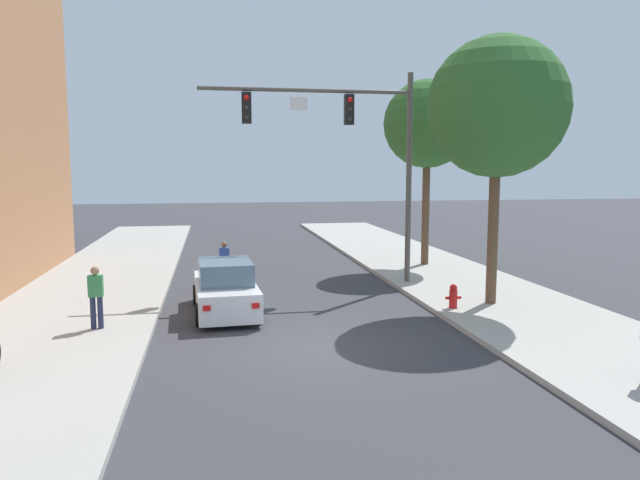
{
  "coord_description": "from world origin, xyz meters",
  "views": [
    {
      "loc": [
        -2.4,
        -13.67,
        4.33
      ],
      "look_at": [
        0.98,
        5.02,
        2.0
      ],
      "focal_mm": 33.43,
      "sensor_mm": 36.0,
      "label": 1
    }
  ],
  "objects": [
    {
      "name": "sidewalk_left",
      "position": [
        -6.5,
        0.0,
        0.07
      ],
      "size": [
        5.0,
        60.0,
        0.15
      ],
      "primitive_type": "cube",
      "color": "#A8A59E",
      "rests_on": "ground"
    },
    {
      "name": "sidewalk_right",
      "position": [
        6.5,
        0.0,
        0.07
      ],
      "size": [
        5.0,
        60.0,
        0.15
      ],
      "primitive_type": "cube",
      "color": "#A8A59E",
      "rests_on": "ground"
    },
    {
      "name": "street_tree_nearest",
      "position": [
        6.01,
        3.17,
        6.08
      ],
      "size": [
        4.2,
        4.2,
        8.06
      ],
      "color": "brown",
      "rests_on": "sidewalk_right"
    },
    {
      "name": "car_lead_white",
      "position": [
        -2.08,
        3.86,
        0.72
      ],
      "size": [
        2.0,
        4.32,
        1.6
      ],
      "color": "silver",
      "rests_on": "ground"
    },
    {
      "name": "fire_hydrant",
      "position": [
        4.62,
        2.77,
        0.51
      ],
      "size": [
        0.48,
        0.24,
        0.72
      ],
      "color": "red",
      "rests_on": "sidewalk_right"
    },
    {
      "name": "ground_plane",
      "position": [
        0.0,
        0.0,
        0.0
      ],
      "size": [
        120.0,
        120.0,
        0.0
      ],
      "primitive_type": "plane",
      "color": "#38383D"
    },
    {
      "name": "pedestrian_sidewalk_left_walker",
      "position": [
        -5.42,
        2.23,
        1.06
      ],
      "size": [
        0.36,
        0.22,
        1.64
      ],
      "color": "#232847",
      "rests_on": "sidewalk_left"
    },
    {
      "name": "traffic_signal_mast",
      "position": [
        2.43,
        7.01,
        5.39
      ],
      "size": [
        7.53,
        0.38,
        7.5
      ],
      "color": "#514C47",
      "rests_on": "sidewalk_right"
    },
    {
      "name": "street_tree_second",
      "position": [
        6.61,
        10.63,
        6.11
      ],
      "size": [
        3.71,
        3.71,
        7.85
      ],
      "color": "brown",
      "rests_on": "sidewalk_right"
    },
    {
      "name": "pedestrian_crossing_road",
      "position": [
        -2.02,
        8.07,
        0.91
      ],
      "size": [
        0.36,
        0.22,
        1.64
      ],
      "color": "#333338",
      "rests_on": "ground"
    }
  ]
}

